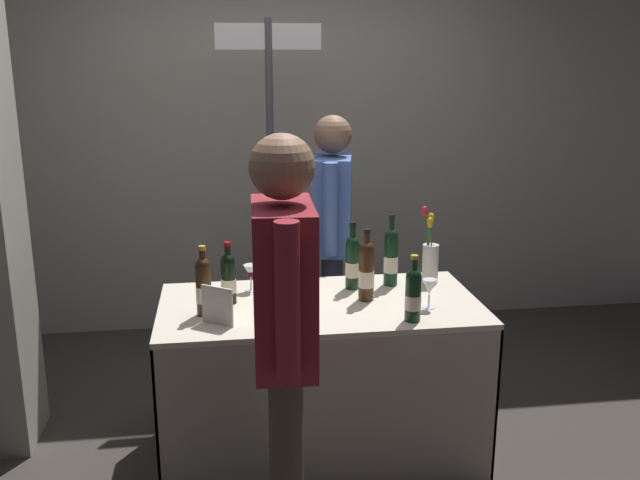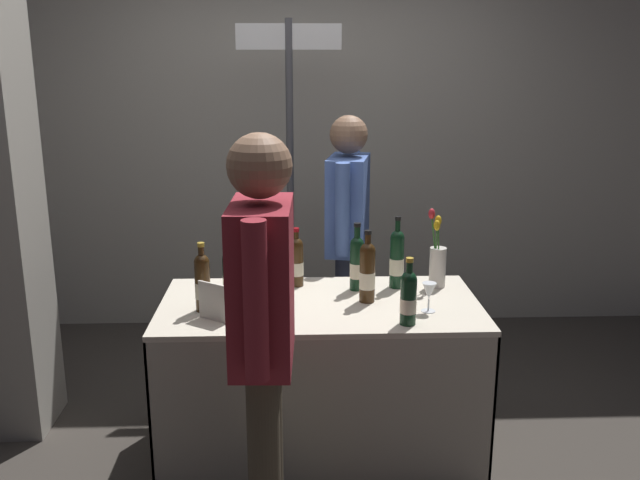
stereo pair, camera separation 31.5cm
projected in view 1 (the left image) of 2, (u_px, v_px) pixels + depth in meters
name	position (u px, v px, depth m)	size (l,w,h in m)	color
ground_plane	(320.00, 450.00, 3.43)	(12.00, 12.00, 0.00)	#38332D
back_partition	(283.00, 104.00, 4.74)	(6.63, 0.12, 3.10)	#9E998E
tasting_table	(320.00, 350.00, 3.29)	(1.48, 0.76, 0.77)	beige
featured_wine_bottle	(204.00, 286.00, 3.04)	(0.07, 0.07, 0.32)	#38230F
display_bottle_0	(366.00, 270.00, 3.23)	(0.07, 0.07, 0.34)	#38230F
display_bottle_1	(391.00, 256.00, 3.44)	(0.07, 0.07, 0.36)	black
display_bottle_2	(229.00, 277.00, 3.19)	(0.07, 0.07, 0.29)	black
display_bottle_3	(352.00, 261.00, 3.39)	(0.07, 0.07, 0.33)	black
display_bottle_4	(413.00, 294.00, 2.98)	(0.07, 0.07, 0.29)	black
display_bottle_5	(291.00, 262.00, 3.42)	(0.07, 0.07, 0.29)	#38230F
display_bottle_6	(278.00, 280.00, 3.14)	(0.07, 0.07, 0.29)	black
wine_glass_near_vendor	(251.00, 272.00, 3.37)	(0.07, 0.07, 0.13)	silver
wine_glass_mid	(429.00, 288.00, 3.14)	(0.06, 0.06, 0.13)	silver
flower_vase	(430.00, 258.00, 3.47)	(0.10, 0.08, 0.39)	silver
brochure_stand	(217.00, 306.00, 2.95)	(0.15, 0.01, 0.17)	silver
vendor_presenter	(332.00, 226.00, 4.02)	(0.28, 0.54, 1.56)	#2D3347
taster_foreground_right	(284.00, 320.00, 2.45)	(0.23, 0.57, 1.63)	#4C4233
booth_signpost	(270.00, 157.00, 4.16)	(0.61, 0.04, 2.08)	#47474C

